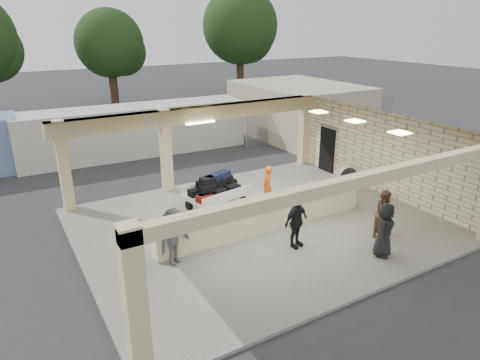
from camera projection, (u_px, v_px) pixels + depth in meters
ground at (258, 226)px, 15.21m from camera, size 120.00×120.00×0.00m
pavilion at (253, 184)px, 15.38m from camera, size 12.01×10.00×3.55m
baggage_counter at (266, 216)px, 14.61m from camera, size 8.20×0.58×0.98m
luggage_cart at (215, 189)px, 16.22m from camera, size 2.57×1.84×1.37m
drum_fan at (347, 176)px, 18.38m from camera, size 0.93×0.58×0.98m
baggage_handler at (267, 186)px, 16.45m from camera, size 0.59×0.66×1.60m
passenger_a at (384, 214)px, 14.06m from camera, size 0.85×0.56×1.62m
passenger_b at (296, 222)px, 13.35m from camera, size 1.08×0.60×1.74m
passenger_c at (174, 237)px, 12.39m from camera, size 1.20×0.86×1.77m
passenger_d at (384, 230)px, 12.85m from camera, size 0.90×0.71×1.72m
car_white_a at (270, 113)px, 30.37m from camera, size 6.07×4.32×1.58m
car_white_b at (279, 111)px, 30.86m from camera, size 5.19×3.73×1.54m
car_dark at (211, 118)px, 28.91m from camera, size 4.77×2.28×1.53m
container_white at (136, 130)px, 23.23m from camera, size 12.19×2.91×2.62m
fence at (326, 118)px, 27.36m from camera, size 12.06×0.06×2.03m
tree_mid at (113, 46)px, 35.74m from camera, size 6.00×5.60×8.00m
tree_right at (242, 29)px, 40.21m from camera, size 7.20×7.00×10.00m
adjacent_building at (299, 109)px, 27.26m from camera, size 6.00×8.00×3.20m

